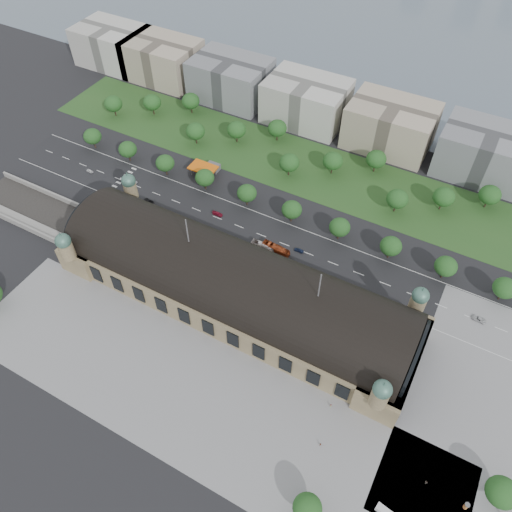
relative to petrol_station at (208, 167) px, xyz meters
The scene contains 60 objects.
ground 84.71m from the petrol_station, 50.45° to the right, with size 900.00×900.00×0.00m, color black.
station 84.98m from the petrol_station, 50.45° to the right, with size 150.00×48.40×44.30m.
track_cutting 87.79m from the petrol_station, 129.73° to the right, with size 70.00×24.00×3.10m.
plaza_south 126.63m from the petrol_station, 59.68° to the right, with size 190.00×48.00×0.12m, color gray.
plaza_east 169.97m from the petrol_station, 22.59° to the right, with size 56.00×100.00×0.12m, color gray.
road_slab 43.62m from the petrol_station, 38.82° to the right, with size 260.00×26.00×0.10m, color black.
grass_belt 47.86m from the petrol_station, 35.47° to the left, with size 300.00×45.00×0.10m, color #285220.
petrol_station is the anchor object (origin of this frame).
lake 238.90m from the petrol_station, 76.96° to the left, with size 700.00×320.00×0.08m, color slate.
office_0 134.70m from the petrol_station, 149.75° to the left, with size 45.00×32.00×24.00m, color beige.
office_1 102.26m from the petrol_station, 138.33° to the left, with size 45.00×32.00×24.00m, color #B6A58F.
office_2 73.13m from the petrol_station, 111.07° to the left, with size 45.00×32.00×24.00m, color gray.
office_3 72.38m from the petrol_station, 70.56° to the left, with size 45.00×32.00×24.00m, color beige.
office_4 100.64m from the petrol_station, 42.50° to the left, with size 45.00×32.00×24.00m, color #B6A58F.
office_5 141.49m from the petrol_station, 28.66° to the left, with size 45.00×32.00×24.00m, color gray.
tree_row_0 67.38m from the petrol_station, 169.47° to the right, with size 9.60×9.60×11.52m.
tree_row_1 44.08m from the petrol_station, 163.73° to the right, with size 9.60×9.60×11.52m.
tree_row_2 22.32m from the petrol_station, 145.83° to the right, with size 9.60×9.60×11.52m.
tree_row_3 14.35m from the petrol_station, 64.33° to the right, with size 9.60×9.60×11.52m.
tree_row_4 32.64m from the petrol_station, 22.33° to the right, with size 9.60×9.60×11.52m.
tree_row_5 55.47m from the petrol_station, 12.84° to the right, with size 9.60×9.60×11.52m.
tree_row_6 78.99m from the petrol_station, ahead, with size 9.60×9.60×11.52m.
tree_row_7 102.74m from the petrol_station, ahead, with size 9.60×9.60×11.52m.
tree_row_8 126.58m from the petrol_station, ahead, with size 9.60×9.60×11.52m.
tree_row_9 150.47m from the petrol_station, ahead, with size 9.60×9.60×11.52m.
tree_belt_0 78.30m from the petrol_station, 166.89° to the left, with size 10.40×10.40×12.48m.
tree_belt_1 64.57m from the petrol_station, 152.50° to the left, with size 10.40×10.40×12.48m.
tree_belt_2 56.72m from the petrol_station, 132.40° to the left, with size 10.40×10.40×12.48m.
tree_belt_3 26.54m from the petrol_station, 137.15° to the left, with size 10.40×10.40×12.48m.
tree_belt_4 30.15m from the petrol_station, 90.18° to the left, with size 10.40×10.40×12.48m.
tree_belt_5 46.08m from the petrol_station, 65.62° to the left, with size 10.40×10.40×12.48m.
tree_belt_6 42.15m from the petrol_station, 25.05° to the left, with size 10.40×10.40×12.48m.
tree_belt_7 64.40m from the petrol_station, 27.57° to the left, with size 10.40×10.40×12.48m.
tree_belt_8 86.76m from the petrol_station, 28.79° to the left, with size 10.40×10.40×12.48m.
tree_belt_9 96.68m from the petrol_station, 10.57° to the left, with size 10.40×10.40×12.48m.
tree_belt_10 117.83m from the petrol_station, 14.62° to the left, with size 10.40×10.40×12.48m.
tree_belt_11 139.39m from the petrol_station, 17.43° to the left, with size 10.40×10.40×12.48m.
tree_plaza_ne 188.65m from the petrol_station, 29.65° to the right, with size 10.00×10.00×11.69m.
tree_plaza_s 169.37m from the petrol_station, 47.72° to the right, with size 9.00×9.00×10.64m.
traffic_car_0 62.60m from the petrol_station, 151.35° to the right, with size 1.63×4.05×1.38m, color silver.
traffic_car_1 39.69m from the petrol_station, 138.73° to the right, with size 1.72×4.93×1.62m, color gray.
traffic_car_2 36.85m from the petrol_station, 112.04° to the right, with size 2.50×5.42×1.51m, color black.
traffic_car_3 33.05m from the petrol_station, 50.57° to the right, with size 2.12×5.22×1.51m, color maroon.
traffic_car_4 71.29m from the petrol_station, 23.15° to the right, with size 1.75×4.35×1.48m, color #172242.
traffic_car_6 147.31m from the petrol_station, 10.58° to the right, with size 2.52×5.47×1.52m, color silver.
parked_car_0 45.85m from the petrol_station, 104.80° to the right, with size 1.73×4.97×1.64m, color black.
parked_car_1 47.60m from the petrol_station, 122.09° to the right, with size 2.20×4.77×1.33m, color maroon.
parked_car_2 44.48m from the petrol_station, 85.47° to the right, with size 1.99×4.89×1.42m, color #1A2748.
parked_car_3 40.47m from the petrol_station, 85.53° to the right, with size 1.52×3.78×1.29m, color #5A5D62.
parked_car_4 42.05m from the petrol_station, 73.60° to the right, with size 1.73×4.95×1.63m, color white.
parked_car_5 44.08m from the petrol_station, 66.22° to the right, with size 2.20×4.77×1.33m, color gray.
parked_car_6 57.05m from the petrol_station, 50.97° to the right, with size 2.12×5.23×1.52m, color black.
bus_west 65.52m from the petrol_station, 30.54° to the right, with size 3.15×13.46×3.75m, color #AB3F1B.
bus_mid 61.17m from the petrol_station, 34.16° to the right, with size 2.72×11.61×3.23m, color silver.
bus_east 81.96m from the petrol_station, 27.85° to the right, with size 2.75×11.73×3.27m, color silver.
van_south 176.02m from the petrol_station, 40.08° to the right, with size 5.82×3.10×2.40m.
advertising_column 185.72m from the petrol_station, 32.55° to the right, with size 1.62×1.62×3.07m.
pedestrian_0 139.41m from the petrol_station, 39.87° to the right, with size 0.75×0.43×1.53m, color gray.
pedestrian_1 150.72m from the petrol_station, 43.51° to the right, with size 0.61×0.40×1.68m, color gray.
pedestrian_2 174.48m from the petrol_station, 34.44° to the right, with size 0.90×0.52×1.85m, color gray.
Camera 1 is at (66.17, -103.35, 168.15)m, focal length 35.00 mm.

